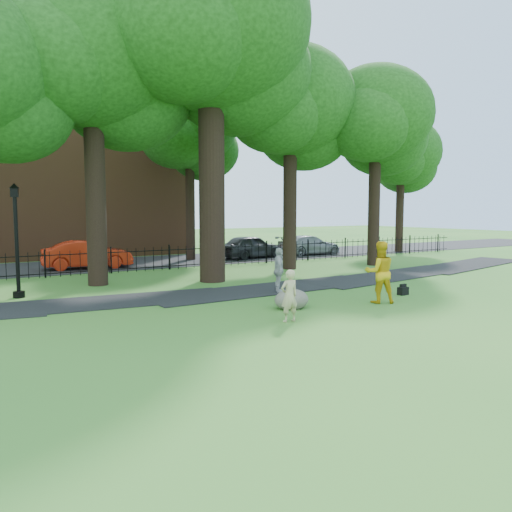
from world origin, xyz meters
TOP-DOWN VIEW (x-y plane):
  - ground at (0.00, 0.00)m, footprint 120.00×120.00m
  - footpath at (1.00, 3.90)m, footprint 36.07×3.85m
  - street at (0.00, 16.00)m, footprint 80.00×7.00m
  - iron_fence at (0.00, 12.00)m, footprint 44.00×0.04m
  - brick_building at (-4.00, 24.00)m, footprint 18.00×8.00m
  - big_tree at (0.13, 7.09)m, footprint 10.08×8.61m
  - tree_row at (0.52, 8.40)m, footprint 26.82×7.96m
  - woman at (-1.68, -1.13)m, footprint 0.54×0.36m
  - man at (2.52, -0.39)m, footprint 1.25×1.15m
  - pedestrian at (0.77, 3.00)m, footprint 0.77×1.08m
  - boulder at (-0.54, 0.36)m, footprint 1.41×1.27m
  - lamppost at (-7.64, 6.98)m, footprint 0.40×0.40m
  - backpack at (4.38, 0.27)m, footprint 0.40×0.27m
  - red_bag at (0.31, 1.69)m, footprint 0.40×0.28m
  - red_sedan at (-3.55, 14.57)m, footprint 4.65×2.04m
  - grey_car at (6.67, 14.90)m, footprint 4.60×2.41m
  - silver_car at (11.35, 14.92)m, footprint 4.64×1.98m

SIDE VIEW (x-z plane):
  - ground at x=0.00m, z-range 0.00..0.00m
  - footpath at x=1.00m, z-range -0.01..0.01m
  - street at x=0.00m, z-range -0.01..0.01m
  - red_bag at x=0.31m, z-range 0.00..0.26m
  - backpack at x=4.38m, z-range 0.00..0.29m
  - boulder at x=-0.54m, z-range 0.00..0.67m
  - iron_fence at x=0.00m, z-range 0.00..1.20m
  - silver_car at x=11.35m, z-range 0.00..1.33m
  - woman at x=-1.68m, z-range 0.00..1.46m
  - red_sedan at x=-3.55m, z-range 0.00..1.49m
  - grey_car at x=6.67m, z-range 0.00..1.49m
  - pedestrian at x=0.77m, z-range 0.00..1.70m
  - man at x=2.52m, z-range 0.00..2.06m
  - lamppost at x=-7.64m, z-range -0.04..3.97m
  - brick_building at x=-4.00m, z-range 0.00..12.00m
  - tree_row at x=0.52m, z-range 1.94..14.36m
  - big_tree at x=0.13m, z-range 2.96..17.33m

